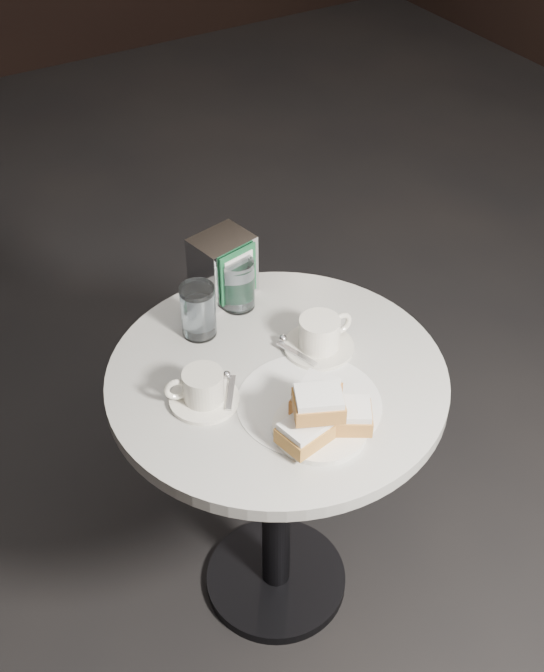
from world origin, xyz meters
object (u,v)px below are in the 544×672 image
at_px(coffee_cup_left, 203,389).
at_px(cafe_table, 277,439).
at_px(beignet_plate, 321,416).
at_px(coffee_cup_right, 320,336).
at_px(napkin_dispenser, 223,266).
at_px(water_glass_left, 198,311).
at_px(water_glass_right, 238,284).

bearing_deg(coffee_cup_left, cafe_table, 17.09).
height_order(cafe_table, beignet_plate, beignet_plate).
bearing_deg(coffee_cup_left, coffee_cup_right, 22.16).
bearing_deg(napkin_dispenser, beignet_plate, -107.66).
xyz_separation_m(coffee_cup_right, water_glass_left, (-0.19, 0.17, 0.03)).
height_order(cafe_table, coffee_cup_right, coffee_cup_right).
distance_m(cafe_table, coffee_cup_left, 0.28).
relative_size(coffee_cup_right, water_glass_left, 1.33).
bearing_deg(napkin_dispenser, water_glass_right, -97.14).
bearing_deg(water_glass_right, coffee_cup_right, -70.47).
distance_m(water_glass_left, napkin_dispenser, 0.15).
xyz_separation_m(coffee_cup_right, water_glass_right, (-0.08, 0.21, 0.02)).
height_order(coffee_cup_right, napkin_dispenser, napkin_dispenser).
bearing_deg(water_glass_left, cafe_table, -68.43).
bearing_deg(napkin_dispenser, coffee_cup_left, -136.64).
bearing_deg(beignet_plate, coffee_cup_left, 128.88).
relative_size(beignet_plate, coffee_cup_right, 1.27).
bearing_deg(napkin_dispenser, cafe_table, -108.69).
relative_size(coffee_cup_left, coffee_cup_right, 1.10).
height_order(water_glass_left, napkin_dispenser, napkin_dispenser).
bearing_deg(coffee_cup_right, cafe_table, -172.08).
height_order(cafe_table, water_glass_right, water_glass_right).
bearing_deg(coffee_cup_left, beignet_plate, -32.11).
relative_size(coffee_cup_left, water_glass_right, 1.47).
bearing_deg(coffee_cup_right, water_glass_left, 135.72).
xyz_separation_m(coffee_cup_left, coffee_cup_right, (0.28, 0.02, 0.00)).
relative_size(cafe_table, coffee_cup_right, 4.65).
bearing_deg(beignet_plate, coffee_cup_right, 57.44).
xyz_separation_m(beignet_plate, coffee_cup_left, (-0.15, 0.19, -0.01)).
height_order(coffee_cup_left, napkin_dispenser, napkin_dispenser).
distance_m(coffee_cup_left, water_glass_right, 0.31).
xyz_separation_m(cafe_table, napkin_dispenser, (0.04, 0.29, 0.27)).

